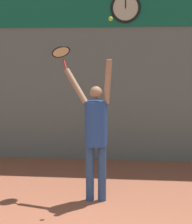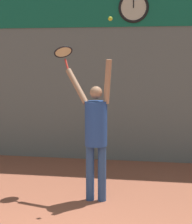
{
  "view_description": "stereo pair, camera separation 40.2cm",
  "coord_description": "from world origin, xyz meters",
  "px_view_note": "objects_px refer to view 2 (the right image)",
  "views": [
    {
      "loc": [
        0.71,
        -3.64,
        2.21
      ],
      "look_at": [
        0.06,
        2.48,
        1.41
      ],
      "focal_mm": 65.0,
      "sensor_mm": 36.0,
      "label": 1
    },
    {
      "loc": [
        1.11,
        -3.58,
        2.21
      ],
      "look_at": [
        0.06,
        2.48,
        1.41
      ],
      "focal_mm": 65.0,
      "sensor_mm": 36.0,
      "label": 2
    }
  ],
  "objects_px": {
    "scoreboard_clock": "(134,7)",
    "tennis_ball": "(110,19)",
    "tennis_player": "(96,130)",
    "tennis_racket": "(64,53)"
  },
  "relations": [
    {
      "from": "tennis_player",
      "to": "tennis_ball",
      "type": "height_order",
      "value": "tennis_ball"
    },
    {
      "from": "tennis_player",
      "to": "tennis_racket",
      "type": "bearing_deg",
      "value": 144.47
    },
    {
      "from": "scoreboard_clock",
      "to": "tennis_ball",
      "type": "distance_m",
      "value": 2.67
    },
    {
      "from": "scoreboard_clock",
      "to": "tennis_ball",
      "type": "relative_size",
      "value": 9.81
    },
    {
      "from": "scoreboard_clock",
      "to": "tennis_ball",
      "type": "height_order",
      "value": "scoreboard_clock"
    },
    {
      "from": "scoreboard_clock",
      "to": "tennis_ball",
      "type": "bearing_deg",
      "value": -92.74
    },
    {
      "from": "tennis_player",
      "to": "scoreboard_clock",
      "type": "bearing_deg",
      "value": 82.1
    },
    {
      "from": "scoreboard_clock",
      "to": "tennis_racket",
      "type": "height_order",
      "value": "scoreboard_clock"
    },
    {
      "from": "scoreboard_clock",
      "to": "tennis_player",
      "type": "xyz_separation_m",
      "value": [
        -0.35,
        -2.56,
        -2.15
      ]
    },
    {
      "from": "tennis_player",
      "to": "tennis_racket",
      "type": "distance_m",
      "value": 1.4
    }
  ]
}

